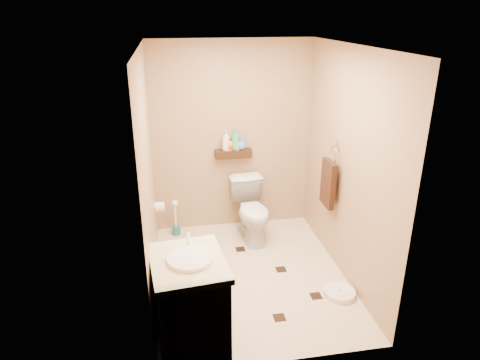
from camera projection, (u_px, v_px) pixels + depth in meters
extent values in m
plane|color=beige|center=(251.00, 275.00, 4.67)|extent=(2.50, 2.50, 0.00)
cube|color=#9E865A|center=(232.00, 138.00, 5.37)|extent=(2.00, 0.04, 2.40)
cube|color=#9E865A|center=(286.00, 233.00, 3.08)|extent=(2.00, 0.04, 2.40)
cube|color=#9E865A|center=(149.00, 179.00, 4.07)|extent=(0.04, 2.50, 2.40)
cube|color=#9E865A|center=(347.00, 167.00, 4.38)|extent=(0.04, 2.50, 2.40)
cube|color=white|center=(253.00, 46.00, 3.78)|extent=(2.00, 2.50, 0.02)
cube|color=#371B0F|center=(233.00, 154.00, 5.36)|extent=(0.46, 0.14, 0.10)
cube|color=black|center=(218.00, 292.00, 4.38)|extent=(0.11, 0.11, 0.01)
cube|color=black|center=(281.00, 269.00, 4.77)|extent=(0.11, 0.11, 0.01)
cube|color=black|center=(279.00, 317.00, 4.02)|extent=(0.11, 0.11, 0.01)
cube|color=black|center=(193.00, 256.00, 5.02)|extent=(0.11, 0.11, 0.01)
cube|color=black|center=(316.00, 296.00, 4.33)|extent=(0.11, 0.11, 0.01)
cube|color=black|center=(240.00, 249.00, 5.17)|extent=(0.11, 0.11, 0.01)
imported|color=white|center=(252.00, 211.00, 5.32)|extent=(0.48, 0.77, 0.74)
cube|color=brown|center=(190.00, 307.00, 3.54)|extent=(0.61, 0.72, 0.81)
cube|color=#F5EFB1|center=(188.00, 263.00, 3.38)|extent=(0.65, 0.76, 0.05)
cylinder|color=white|center=(190.00, 259.00, 3.37)|extent=(0.37, 0.37, 0.05)
cylinder|color=silver|center=(188.00, 238.00, 3.55)|extent=(0.03, 0.03, 0.12)
cylinder|color=white|center=(339.00, 293.00, 4.33)|extent=(0.42, 0.42, 0.06)
cylinder|color=white|center=(340.00, 290.00, 4.32)|extent=(0.19, 0.19, 0.01)
cylinder|color=#1A6B69|center=(176.00, 230.00, 5.50)|extent=(0.11, 0.11, 0.12)
cylinder|color=white|center=(175.00, 215.00, 5.42)|extent=(0.02, 0.02, 0.34)
sphere|color=white|center=(175.00, 203.00, 5.36)|extent=(0.08, 0.08, 0.08)
cube|color=silver|center=(338.00, 143.00, 4.54)|extent=(0.03, 0.06, 0.08)
torus|color=silver|center=(334.00, 154.00, 4.58)|extent=(0.02, 0.19, 0.19)
cube|color=#381A10|center=(328.00, 184.00, 4.70)|extent=(0.06, 0.30, 0.52)
cylinder|color=white|center=(160.00, 207.00, 4.89)|extent=(0.11, 0.11, 0.11)
cylinder|color=silver|center=(156.00, 202.00, 4.86)|extent=(0.04, 0.02, 0.02)
imported|color=white|center=(226.00, 140.00, 5.28)|extent=(0.14, 0.14, 0.26)
imported|color=yellow|center=(228.00, 143.00, 5.30)|extent=(0.10, 0.10, 0.17)
imported|color=red|center=(229.00, 145.00, 5.31)|extent=(0.11, 0.11, 0.13)
imported|color=#38A863|center=(236.00, 139.00, 5.30)|extent=(0.15, 0.15, 0.27)
imported|color=gold|center=(237.00, 143.00, 5.32)|extent=(0.10, 0.10, 0.17)
imported|color=#5077C8|center=(241.00, 144.00, 5.33)|extent=(0.14, 0.14, 0.15)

